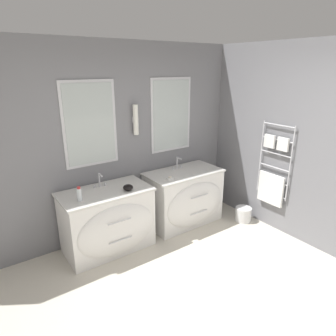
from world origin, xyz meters
TOP-DOWN VIEW (x-y plane):
  - ground_plane at (0.00, 0.00)m, footprint 16.00×16.00m
  - wall_back at (0.01, 2.24)m, footprint 5.36×0.15m
  - wall_right at (1.91, 1.00)m, footprint 0.13×4.32m
  - vanity_left at (-0.34, 1.84)m, footprint 1.13×0.68m
  - vanity_right at (0.90, 1.84)m, footprint 1.13×0.68m
  - faucet_left at (-0.34, 2.03)m, footprint 0.17×0.12m
  - faucet_right at (0.90, 2.03)m, footprint 0.17×0.12m
  - toiletry_bottle at (-0.70, 1.78)m, footprint 0.06×0.06m
  - amenity_bowl at (-0.10, 1.73)m, footprint 0.13×0.13m
  - soap_dish at (0.55, 1.74)m, footprint 0.09×0.06m
  - waste_bin at (1.66, 1.35)m, footprint 0.25×0.25m

SIDE VIEW (x-z plane):
  - ground_plane at x=0.00m, z-range 0.00..0.00m
  - waste_bin at x=1.66m, z-range 0.01..0.22m
  - vanity_left at x=-0.34m, z-range 0.00..0.82m
  - vanity_right at x=0.90m, z-range 0.00..0.82m
  - soap_dish at x=0.55m, z-range 0.81..0.85m
  - amenity_bowl at x=-0.10m, z-range 0.82..0.89m
  - toiletry_bottle at x=-0.70m, z-range 0.81..0.98m
  - faucet_left at x=-0.34m, z-range 0.81..1.00m
  - faucet_right at x=0.90m, z-range 0.81..1.00m
  - wall_right at x=1.91m, z-range -0.01..2.59m
  - wall_back at x=0.01m, z-range 0.01..2.61m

